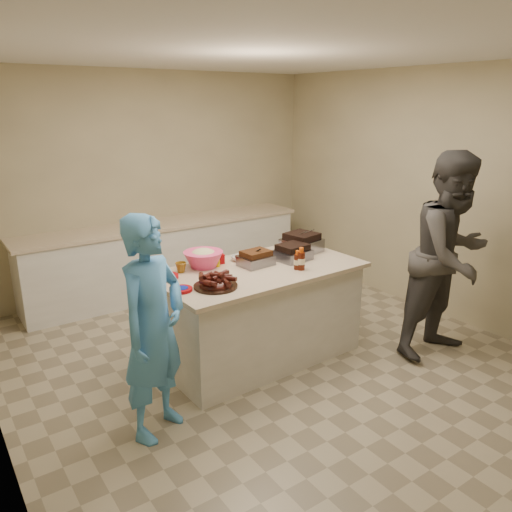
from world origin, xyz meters
TOP-DOWN VIEW (x-y plane):
  - room at (0.00, 0.00)m, footprint 4.50×5.00m
  - back_counter at (0.00, 2.20)m, footprint 3.60×0.64m
  - island at (-0.04, 0.10)m, footprint 1.90×1.04m
  - rib_platter at (-0.61, -0.10)m, footprint 0.44×0.44m
  - pulled_pork_tray at (-0.02, 0.18)m, footprint 0.31×0.25m
  - brisket_tray at (0.36, 0.13)m, footprint 0.34×0.30m
  - roasting_pan at (0.60, 0.28)m, footprint 0.39×0.39m
  - coleslaw_bowl at (-0.44, 0.42)m, footprint 0.37×0.37m
  - sausage_plate at (0.16, 0.45)m, footprint 0.29×0.29m
  - mac_cheese_dish at (0.62, 0.40)m, footprint 0.30×0.23m
  - bbq_bottle_a at (0.24, -0.15)m, footprint 0.07×0.07m
  - bbq_bottle_b at (0.22, -0.12)m, footprint 0.06×0.06m
  - mustard_bottle at (-0.33, 0.35)m, footprint 0.04×0.04m
  - sauce_bowl at (-0.07, 0.39)m, footprint 0.15×0.05m
  - plate_stack_large at (-0.85, 0.33)m, footprint 0.23×0.23m
  - plate_stack_small at (-0.87, -0.02)m, footprint 0.18×0.18m
  - plastic_cup at (-0.67, 0.39)m, footprint 0.10×0.09m
  - basket_stack at (-0.31, 0.46)m, footprint 0.20×0.16m
  - guest_blue at (-1.28, -0.38)m, footprint 1.31×1.71m
  - guest_gray at (1.47, -0.81)m, footprint 0.96×1.94m

SIDE VIEW (x-z plane):
  - room at x=0.00m, z-range -1.35..1.35m
  - island at x=-0.04m, z-range -0.44..0.44m
  - guest_blue at x=-1.28m, z-range -0.19..0.19m
  - guest_gray at x=1.47m, z-range -0.36..0.36m
  - back_counter at x=0.00m, z-range 0.00..0.90m
  - rib_platter at x=-0.61m, z-range 0.82..0.96m
  - pulled_pork_tray at x=-0.02m, z-range 0.84..0.93m
  - brisket_tray at x=0.36m, z-range 0.84..0.93m
  - roasting_pan at x=0.60m, z-range 0.82..0.95m
  - coleslaw_bowl at x=-0.44m, z-range 0.76..1.01m
  - sausage_plate at x=0.16m, z-range 0.86..0.91m
  - mac_cheese_dish at x=0.62m, z-range 0.85..0.92m
  - bbq_bottle_a at x=0.24m, z-range 0.79..0.99m
  - bbq_bottle_b at x=0.22m, z-range 0.80..0.97m
  - mustard_bottle at x=-0.33m, z-range 0.83..0.94m
  - sauce_bowl at x=-0.07m, z-range 0.81..0.96m
  - plate_stack_large at x=-0.85m, z-range 0.87..0.90m
  - plate_stack_small at x=-0.87m, z-range 0.88..0.90m
  - plastic_cup at x=-0.67m, z-range 0.84..0.94m
  - basket_stack at x=-0.31m, z-range 0.84..0.93m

